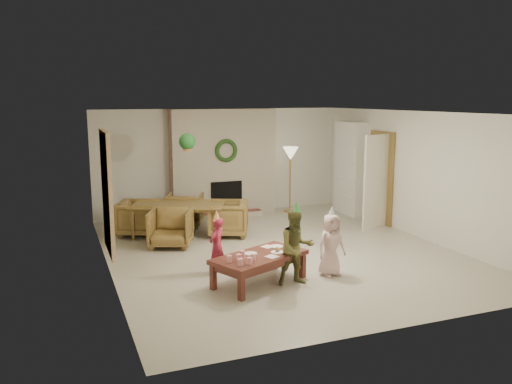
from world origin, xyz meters
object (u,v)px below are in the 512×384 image
dining_chair_near (171,228)px  coffee_table_top (259,257)px  child_plaid (296,247)px  dining_chair_left (138,218)px  dining_table (178,220)px  dining_chair_right (228,218)px  child_red (217,246)px  child_pink (331,245)px  dining_chair_far (184,210)px

dining_chair_near → coffee_table_top: size_ratio=0.54×
child_plaid → dining_chair_left: bearing=119.7°
dining_table → dining_chair_right: 1.01m
child_red → dining_chair_left: bearing=-116.2°
dining_chair_near → child_red: child_red is taller
dining_chair_left → dining_chair_right: same height
child_pink → dining_chair_left: bearing=117.8°
dining_table → child_pink: (1.69, -3.25, 0.17)m
dining_chair_left → child_plaid: child_plaid is taller
dining_chair_far → child_plaid: child_plaid is taller
dining_chair_right → dining_table: bearing=-90.0°
dining_table → child_red: bearing=-66.5°
dining_table → child_plaid: child_plaid is taller
dining_chair_left → coffee_table_top: bearing=-137.8°
coffee_table_top → dining_chair_far: bearing=68.6°
dining_table → dining_chair_far: bearing=90.0°
dining_chair_far → dining_chair_right: size_ratio=1.00×
coffee_table_top → child_pink: (1.18, -0.06, 0.08)m
dining_chair_near → dining_chair_right: size_ratio=1.00×
dining_table → dining_chair_right: bearing=-0.0°
dining_table → dining_chair_near: dining_chair_near is taller
dining_chair_near → dining_chair_left: 1.14m
dining_chair_far → dining_chair_right: bearing=141.3°
dining_chair_near → child_pink: (2.00, -2.50, 0.14)m
dining_chair_near → coffee_table_top: (0.81, -2.44, 0.06)m
dining_chair_near → coffee_table_top: dining_chair_near is taller
dining_table → dining_chair_near: bearing=-90.0°
child_plaid → child_pink: (0.69, 0.17, -0.08)m
dining_chair_right → child_red: child_red is taller
dining_chair_near → child_plaid: (1.31, -2.68, 0.22)m
dining_table → child_plaid: (1.00, -3.42, 0.25)m
dining_chair_near → child_plaid: child_plaid is taller
dining_chair_far → child_plaid: bearing=121.9°
dining_chair_right → child_plaid: bearing=23.8°
dining_chair_left → child_plaid: size_ratio=0.68×
dining_chair_near → coffee_table_top: 2.58m
child_plaid → child_pink: child_plaid is taller
dining_chair_right → child_pink: size_ratio=0.79×
child_pink → dining_chair_near: bearing=122.0°
coffee_table_top → child_pink: child_pink is taller
dining_chair_left → coffee_table_top: dining_chair_left is taller
coffee_table_top → child_red: size_ratio=1.59×
dining_chair_near → child_red: (0.35, -1.79, 0.10)m
dining_table → dining_chair_right: dining_chair_right is taller
dining_chair_far → coffee_table_top: (0.20, -3.93, 0.06)m
dining_chair_left → child_pink: (2.43, -3.56, 0.14)m
coffee_table_top → child_pink: bearing=-27.2°
dining_chair_near → child_pink: bearing=-28.9°
child_plaid → child_pink: size_ratio=1.16×
dining_table → child_plaid: bearing=-51.2°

